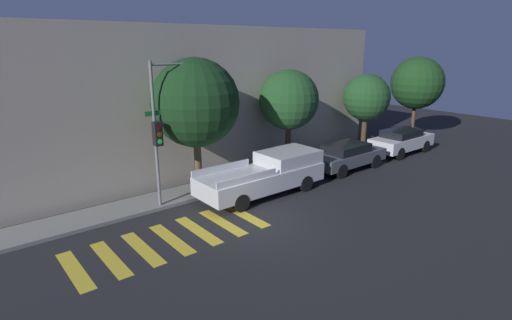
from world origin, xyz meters
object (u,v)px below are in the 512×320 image
Objects in this scene: traffic_light_pole at (164,118)px; tree_behind_truck at (417,83)px; tree_midblock at (289,100)px; tree_near_corner at (195,103)px; sedan_near_corner at (347,155)px; sedan_middle at (401,140)px; tree_far_end at (367,98)px; pickup_truck at (267,173)px.

traffic_light_pole reaches higher than tree_behind_truck.
tree_behind_truck is at bearing -0.00° from tree_midblock.
tree_near_corner reaches higher than traffic_light_pole.
tree_near_corner is (1.67, 0.49, 0.34)m from traffic_light_pole.
sedan_near_corner is 5.05m from sedan_middle.
traffic_light_pole is 6.93m from tree_midblock.
sedan_middle is 3.27m from tree_far_end.
pickup_truck is 9.62m from tree_far_end.
traffic_light_pole is at bearing 162.53° from pickup_truck.
tree_far_end is 5.50m from tree_behind_truck.
tree_behind_truck reaches higher than sedan_middle.
pickup_truck is 1.04× the size of tree_behind_truck.
tree_far_end reaches higher than sedan_near_corner.
tree_near_corner is at bearing 180.00° from tree_midblock.
traffic_light_pole is at bearing 174.98° from sedan_middle.
tree_far_end is at bearing 180.00° from tree_behind_truck.
tree_near_corner is (-2.37, 1.76, 3.06)m from pickup_truck.
tree_near_corner is 1.25× the size of tree_far_end.
pickup_truck is at bearing -148.49° from tree_midblock.
sedan_near_corner is (5.39, 0.00, -0.13)m from pickup_truck.
traffic_light_pole is 14.80m from sedan_middle.
traffic_light_pole is 1.04× the size of tree_behind_truck.
tree_far_end is (13.20, 0.49, -0.37)m from traffic_light_pole.
tree_midblock is (-7.56, 1.76, 2.84)m from sedan_middle.
tree_midblock is at bearing 4.07° from traffic_light_pole.
tree_midblock is at bearing 180.00° from tree_far_end.
tree_near_corner is at bearing 180.00° from tree_far_end.
traffic_light_pole reaches higher than tree_midblock.
tree_near_corner is at bearing 167.19° from sedan_near_corner.
sedan_near_corner is at bearing -154.97° from tree_far_end.
tree_far_end is at bearing 125.85° from sedan_middle.
sedan_middle is 13.31m from tree_near_corner.
tree_behind_truck is (18.68, 0.49, 0.16)m from traffic_light_pole.
tree_near_corner is 5.26m from tree_midblock.
tree_far_end is at bearing 2.14° from traffic_light_pole.
pickup_truck reaches higher than sedan_near_corner.
sedan_near_corner is 0.95× the size of tree_far_end.
tree_far_end is (6.29, 0.00, -0.39)m from tree_midblock.
sedan_near_corner is at bearing -35.09° from tree_midblock.
traffic_light_pole is at bearing -175.93° from tree_midblock.
pickup_truck is 4.25m from tree_near_corner.
tree_behind_truck is (4.20, 1.76, 2.97)m from sedan_middle.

